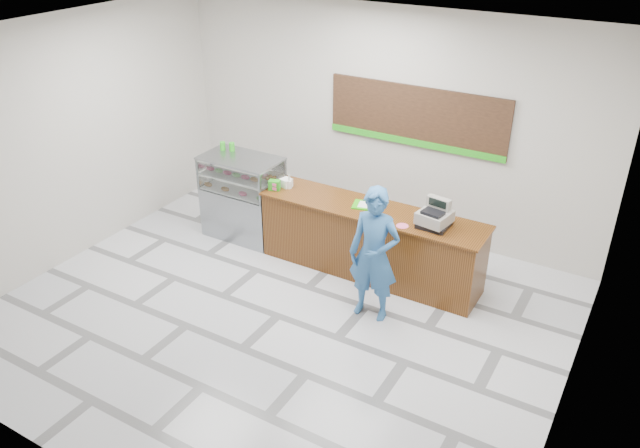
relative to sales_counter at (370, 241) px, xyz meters
The scene contains 16 objects.
floor 1.72m from the sales_counter, 109.54° to the right, with size 7.00×7.00×0.00m, color silver.
back_wall 1.98m from the sales_counter, 110.77° to the left, with size 7.00×7.00×0.00m, color beige.
ceiling 3.41m from the sales_counter, 109.54° to the right, with size 7.00×7.00×0.00m, color silver.
sales_counter is the anchor object (origin of this frame).
display_case 2.23m from the sales_counter, behind, with size 1.22×0.72×1.33m.
menu_board 2.00m from the sales_counter, 90.00° to the left, with size 2.80×0.06×0.90m.
cash_register 1.13m from the sales_counter, ahead, with size 0.44×0.46×0.36m.
card_terminal 1.11m from the sales_counter, ahead, with size 0.07×0.15×0.04m, color black.
serving_tray 0.53m from the sales_counter, 152.28° to the left, with size 0.46×0.38×0.02m.
napkin_box 1.53m from the sales_counter, behind, with size 0.15×0.15×0.13m, color white.
straw_cup 1.46m from the sales_counter, behind, with size 0.08×0.08×0.12m, color silver.
promo_box 1.62m from the sales_counter, behind, with size 0.16×0.11×0.15m, color green.
donut_decal 0.81m from the sales_counter, 23.38° to the right, with size 0.16×0.16×0.00m, color #ED578B.
green_cup_left 2.79m from the sales_counter, behind, with size 0.08×0.08×0.13m, color green.
green_cup_right 2.65m from the sales_counter, behind, with size 0.09×0.09×0.13m, color green.
customer 1.07m from the sales_counter, 61.54° to the right, with size 0.65×0.43×1.79m, color #2E629C.
Camera 1 is at (3.81, -5.41, 4.89)m, focal length 35.00 mm.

